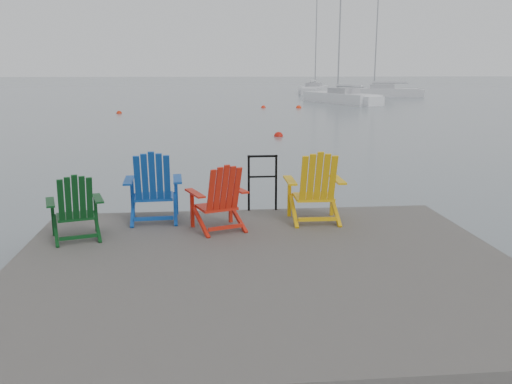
{
  "coord_description": "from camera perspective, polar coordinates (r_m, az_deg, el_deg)",
  "views": [
    {
      "loc": [
        -0.69,
        -5.97,
        2.72
      ],
      "look_at": [
        0.13,
        2.24,
        0.85
      ],
      "focal_mm": 38.0,
      "sensor_mm": 36.0,
      "label": 1
    }
  ],
  "objects": [
    {
      "name": "buoy_d",
      "position": [
        39.75,
        0.78,
        8.87
      ],
      "size": [
        0.34,
        0.34,
        0.34
      ],
      "primitive_type": "sphere",
      "color": "red",
      "rests_on": "ground"
    },
    {
      "name": "chair_red",
      "position": [
        7.58,
        -3.88,
        -0.54
      ],
      "size": [
        0.91,
        0.86,
        0.95
      ],
      "rotation": [
        0.0,
        0.0,
        0.35
      ],
      "color": "red",
      "rests_on": "dock"
    },
    {
      "name": "sailboat_far",
      "position": [
        57.82,
        12.73,
        10.14
      ],
      "size": [
        8.24,
        4.17,
        11.07
      ],
      "rotation": [
        0.0,
        0.0,
        1.29
      ],
      "color": "silver",
      "rests_on": "ground"
    },
    {
      "name": "ground",
      "position": [
        6.6,
        0.84,
        -11.58
      ],
      "size": [
        400.0,
        400.0,
        0.0
      ],
      "primitive_type": "plane",
      "color": "slate",
      "rests_on": "ground"
    },
    {
      "name": "handrail",
      "position": [
        8.64,
        0.69,
        1.57
      ],
      "size": [
        0.48,
        0.04,
        0.9
      ],
      "color": "black",
      "rests_on": "dock"
    },
    {
      "name": "buoy_a",
      "position": [
        22.64,
        2.38,
        5.88
      ],
      "size": [
        0.38,
        0.38,
        0.38
      ],
      "primitive_type": "sphere",
      "color": "#B9150A",
      "rests_on": "ground"
    },
    {
      "name": "buoy_c",
      "position": [
        39.53,
        4.52,
        8.81
      ],
      "size": [
        0.4,
        0.4,
        0.4
      ],
      "primitive_type": "sphere",
      "color": "#F62F0E",
      "rests_on": "ground"
    },
    {
      "name": "buoy_b",
      "position": [
        35.54,
        -14.21,
        8.02
      ],
      "size": [
        0.35,
        0.35,
        0.35
      ],
      "primitive_type": "sphere",
      "color": "red",
      "rests_on": "ground"
    },
    {
      "name": "sailboat_near",
      "position": [
        46.09,
        8.89,
        9.7
      ],
      "size": [
        4.93,
        8.52,
        11.47
      ],
      "rotation": [
        0.0,
        0.0,
        0.36
      ],
      "color": "white",
      "rests_on": "ground"
    },
    {
      "name": "chair_yellow",
      "position": [
        8.02,
        6.27,
        0.57
      ],
      "size": [
        0.86,
        0.8,
        1.06
      ],
      "rotation": [
        0.0,
        0.0,
        -0.02
      ],
      "color": "#E2A80C",
      "rests_on": "dock"
    },
    {
      "name": "dock",
      "position": [
        6.47,
        0.85,
        -8.77
      ],
      "size": [
        6.0,
        5.0,
        1.4
      ],
      "color": "#302D2A",
      "rests_on": "ground"
    },
    {
      "name": "chair_green",
      "position": [
        7.54,
        -18.49,
        -1.46
      ],
      "size": [
        0.84,
        0.8,
        0.9
      ],
      "rotation": [
        0.0,
        0.0,
        0.28
      ],
      "color": "#0A3814",
      "rests_on": "dock"
    },
    {
      "name": "sailboat_mid",
      "position": [
        64.59,
        6.15,
        10.62
      ],
      "size": [
        5.14,
        9.21,
        12.28
      ],
      "rotation": [
        0.0,
        0.0,
        -0.34
      ],
      "color": "silver",
      "rests_on": "ground"
    },
    {
      "name": "chair_blue",
      "position": [
        8.15,
        -10.77,
        0.6
      ],
      "size": [
        0.88,
        0.82,
        1.06
      ],
      "rotation": [
        0.0,
        0.0,
        0.06
      ],
      "color": "#0E3E95",
      "rests_on": "dock"
    }
  ]
}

